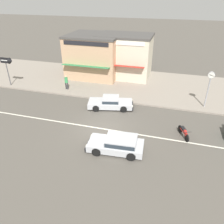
{
  "coord_description": "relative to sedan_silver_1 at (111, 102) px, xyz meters",
  "views": [
    {
      "loc": [
        4.71,
        -13.79,
        9.66
      ],
      "look_at": [
        0.31,
        1.47,
        0.8
      ],
      "focal_mm": 35.0,
      "sensor_mm": 36.0,
      "label": 1
    }
  ],
  "objects": [
    {
      "name": "sedan_silver_1",
      "position": [
        0.0,
        0.0,
        0.0
      ],
      "size": [
        4.44,
        2.6,
        1.06
      ],
      "color": "#B7BABF",
      "rests_on": "ground"
    },
    {
      "name": "kerb_strip",
      "position": [
        0.45,
        6.26,
        -0.46
      ],
      "size": [
        68.0,
        10.0,
        0.15
      ],
      "primitive_type": "cube",
      "color": "gray",
      "rests_on": "ground"
    },
    {
      "name": "street_clock",
      "position": [
        8.45,
        2.33,
        2.11
      ],
      "size": [
        0.59,
        0.22,
        3.4
      ],
      "color": "#9E9EA3",
      "rests_on": "kerb_strip"
    },
    {
      "name": "shopfront_mid_block",
      "position": [
        -0.75,
        8.68,
        2.14
      ],
      "size": [
        6.43,
        5.4,
        5.04
      ],
      "color": "beige",
      "rests_on": "kerb_strip"
    },
    {
      "name": "ground_plane",
      "position": [
        0.45,
        -3.65,
        -0.53
      ],
      "size": [
        160.0,
        160.0,
        0.0
      ],
      "primitive_type": "plane",
      "color": "#544F47"
    },
    {
      "name": "pedestrian_near_clock",
      "position": [
        -5.75,
        2.55,
        0.53
      ],
      "size": [
        0.34,
        0.34,
        1.57
      ],
      "color": "#333338",
      "rests_on": "kerb_strip"
    },
    {
      "name": "lane_centre_stripe",
      "position": [
        0.45,
        -3.65,
        -0.53
      ],
      "size": [
        50.4,
        0.14,
        0.01
      ],
      "primitive_type": "cube",
      "color": "silver",
      "rests_on": "ground"
    },
    {
      "name": "hatchback_silver_2",
      "position": [
        2.25,
        -5.94,
        0.06
      ],
      "size": [
        3.96,
        2.02,
        1.1
      ],
      "color": "#B7BABF",
      "rests_on": "ground"
    },
    {
      "name": "shopfront_corner_warung",
      "position": [
        -4.35,
        7.93,
        2.13
      ],
      "size": [
        6.29,
        6.41,
        5.01
      ],
      "color": "tan",
      "rests_on": "kerb_strip"
    },
    {
      "name": "motorcycle_2",
      "position": [
        6.58,
        -2.98,
        -0.11
      ],
      "size": [
        0.9,
        1.68,
        0.8
      ],
      "color": "black",
      "rests_on": "ground"
    },
    {
      "name": "arrow_signboard",
      "position": [
        -12.01,
        1.86,
        2.31
      ],
      "size": [
        1.54,
        0.67,
        3.21
      ],
      "color": "#4C4C51",
      "rests_on": "kerb_strip"
    }
  ]
}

